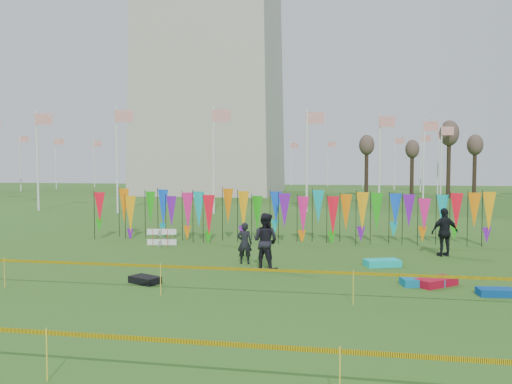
% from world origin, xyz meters
% --- Properties ---
extents(ground, '(160.00, 160.00, 0.00)m').
position_xyz_m(ground, '(0.00, 0.00, 0.00)').
color(ground, '#2D4E16').
rests_on(ground, ground).
extents(flagpole_ring, '(57.40, 56.16, 8.00)m').
position_xyz_m(flagpole_ring, '(-14.00, 48.00, 4.00)').
color(flagpole_ring, silver).
rests_on(flagpole_ring, ground).
extents(banner_row, '(18.64, 0.64, 2.34)m').
position_xyz_m(banner_row, '(0.28, 7.86, 1.46)').
color(banner_row, black).
rests_on(banner_row, ground).
extents(caution_tape_near, '(26.00, 0.02, 0.90)m').
position_xyz_m(caution_tape_near, '(-0.22, -2.31, 0.78)').
color(caution_tape_near, yellow).
rests_on(caution_tape_near, ground).
extents(caution_tape_far, '(26.00, 0.02, 0.90)m').
position_xyz_m(caution_tape_far, '(-0.22, -7.83, 0.78)').
color(caution_tape_far, yellow).
rests_on(caution_tape_far, ground).
extents(box_kite, '(0.68, 0.68, 0.75)m').
position_xyz_m(box_kite, '(-5.18, 6.00, 0.38)').
color(box_kite, red).
rests_on(box_kite, ground).
extents(person_left, '(0.56, 0.42, 1.51)m').
position_xyz_m(person_left, '(-0.67, 2.52, 0.76)').
color(person_left, black).
rests_on(person_left, ground).
extents(person_mid, '(1.10, 0.89, 1.95)m').
position_xyz_m(person_mid, '(0.23, 1.68, 0.98)').
color(person_mid, black).
rests_on(person_mid, ground).
extents(person_right, '(1.28, 1.00, 1.91)m').
position_xyz_m(person_right, '(6.83, 5.40, 0.96)').
color(person_right, black).
rests_on(person_right, ground).
extents(kite_bag_turquoise, '(1.36, 0.99, 0.24)m').
position_xyz_m(kite_bag_turquoise, '(4.25, 2.89, 0.12)').
color(kite_bag_turquoise, '#0DCBC7').
rests_on(kite_bag_turquoise, ground).
extents(kite_bag_blue, '(1.00, 0.59, 0.20)m').
position_xyz_m(kite_bag_blue, '(7.04, -0.70, 0.10)').
color(kite_bag_blue, '#094295').
rests_on(kite_bag_blue, ground).
extents(kite_bag_red, '(1.36, 1.29, 0.24)m').
position_xyz_m(kite_bag_red, '(5.62, 0.21, 0.12)').
color(kite_bag_red, '#B80C25').
rests_on(kite_bag_red, ground).
extents(kite_bag_black, '(1.06, 0.88, 0.21)m').
position_xyz_m(kite_bag_black, '(-3.06, -1.01, 0.11)').
color(kite_bag_black, black).
rests_on(kite_bag_black, ground).
extents(kite_bag_teal, '(1.29, 0.82, 0.23)m').
position_xyz_m(kite_bag_teal, '(5.20, 0.14, 0.11)').
color(kite_bag_teal, '#0B76A7').
rests_on(kite_bag_teal, ground).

